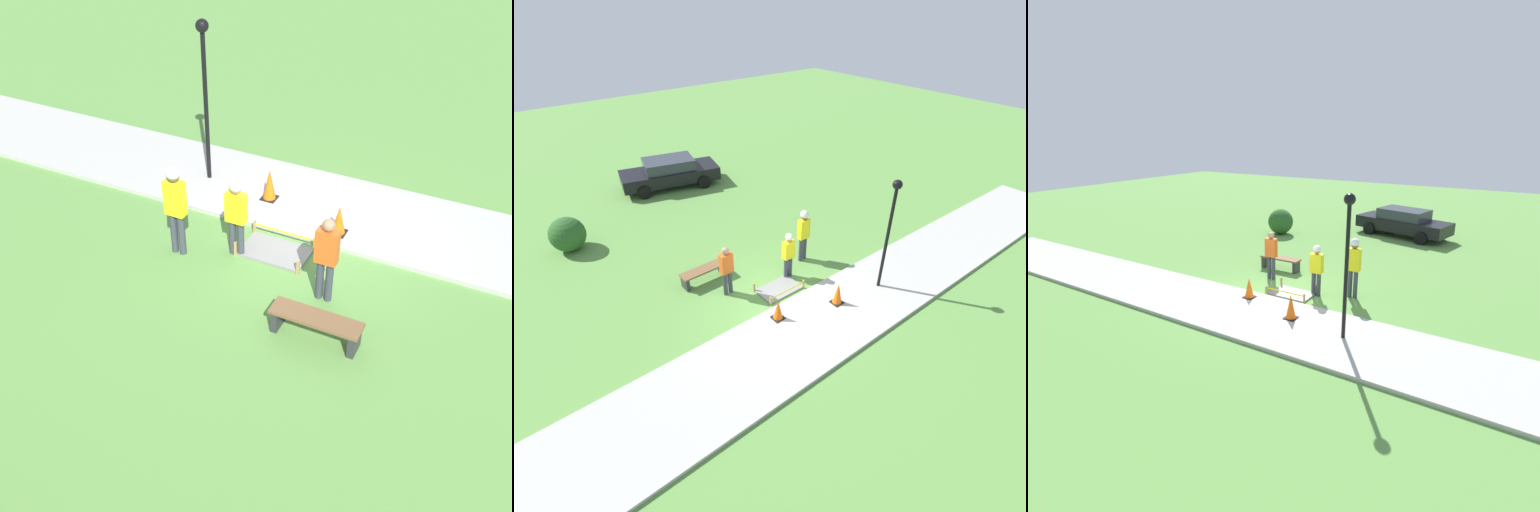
{
  "view_description": "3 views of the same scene",
  "coord_description": "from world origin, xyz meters",
  "views": [
    {
      "loc": [
        -3.81,
        10.06,
        7.72
      ],
      "look_at": [
        0.23,
        1.87,
        0.83
      ],
      "focal_mm": 45.0,
      "sensor_mm": 36.0,
      "label": 1
    },
    {
      "loc": [
        -6.03,
        -7.08,
        8.18
      ],
      "look_at": [
        0.64,
        1.37,
        0.82
      ],
      "focal_mm": 28.0,
      "sensor_mm": 36.0,
      "label": 2
    },
    {
      "loc": [
        6.41,
        -9.8,
        5.12
      ],
      "look_at": [
        -0.15,
        1.03,
        1.12
      ],
      "focal_mm": 28.0,
      "sensor_mm": 36.0,
      "label": 3
    }
  ],
  "objects": [
    {
      "name": "traffic_cone_far_patch",
      "position": [
        1.34,
        -1.05,
        0.46
      ],
      "size": [
        0.34,
        0.34,
        0.72
      ],
      "color": "black",
      "rests_on": "sidewalk"
    },
    {
      "name": "worker_assistant",
      "position": [
        1.09,
        0.98,
        1.0
      ],
      "size": [
        0.4,
        0.24,
        1.69
      ],
      "color": "#383D47",
      "rests_on": "ground_plane"
    },
    {
      "name": "park_bench",
      "position": [
        -1.21,
        2.53,
        0.34
      ],
      "size": [
        1.59,
        0.44,
        0.49
      ],
      "color": "#2D2D33",
      "rests_on": "ground_plane"
    },
    {
      "name": "sidewalk",
      "position": [
        0.0,
        -1.38,
        0.05
      ],
      "size": [
        28.0,
        2.75,
        0.1
      ],
      "color": "#ADAAA3",
      "rests_on": "ground_plane"
    },
    {
      "name": "bystander_in_orange_shirt",
      "position": [
        -0.96,
        1.49,
        0.98
      ],
      "size": [
        0.4,
        0.23,
        1.73
      ],
      "color": "#383D47",
      "rests_on": "ground_plane"
    },
    {
      "name": "ground_plane",
      "position": [
        0.0,
        0.0,
        0.0
      ],
      "size": [
        60.0,
        60.0,
        0.0
      ],
      "primitive_type": "plane",
      "color": "#5B8E42"
    },
    {
      "name": "lamppost_near",
      "position": [
        3.01,
        -1.29,
        2.52
      ],
      "size": [
        0.28,
        0.28,
        3.66
      ],
      "color": "black",
      "rests_on": "sidewalk"
    },
    {
      "name": "wet_concrete_patch",
      "position": [
        0.41,
        0.62,
        0.04
      ],
      "size": [
        1.4,
        0.91,
        0.32
      ],
      "color": "gray",
      "rests_on": "ground_plane"
    },
    {
      "name": "traffic_cone_near_patch",
      "position": [
        -0.51,
        -0.47,
        0.42
      ],
      "size": [
        0.34,
        0.34,
        0.64
      ],
      "color": "black",
      "rests_on": "sidewalk"
    },
    {
      "name": "parked_car_black",
      "position": [
        1.38,
        10.07,
        0.72
      ],
      "size": [
        4.82,
        2.74,
        1.38
      ],
      "rotation": [
        0.0,
        0.0,
        -0.24
      ],
      "color": "black",
      "rests_on": "ground_plane"
    },
    {
      "name": "worker_supervisor",
      "position": [
        2.16,
        1.44,
        1.2
      ],
      "size": [
        0.4,
        0.28,
        1.96
      ],
      "color": "#383D47",
      "rests_on": "ground_plane"
    },
    {
      "name": "shrub_rounded_near",
      "position": [
        -4.12,
        7.26,
        0.64
      ],
      "size": [
        1.28,
        1.28,
        1.28
      ],
      "color": "#285623",
      "rests_on": "ground_plane"
    }
  ]
}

